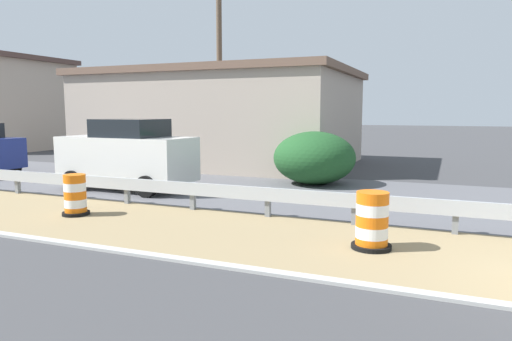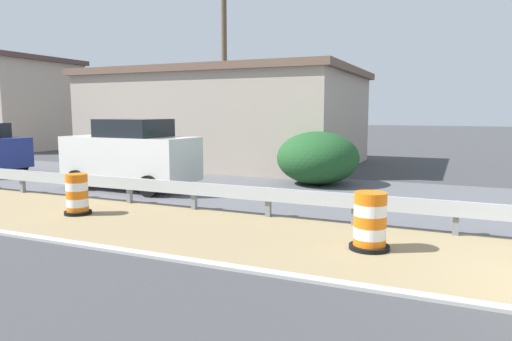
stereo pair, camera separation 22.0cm
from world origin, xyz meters
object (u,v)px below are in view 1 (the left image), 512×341
car_lead_near_lane (127,155)px  utility_pole_near (219,66)px  traffic_barrel_close (75,197)px  traffic_barrel_nearest (372,223)px

car_lead_near_lane → utility_pole_near: utility_pole_near is taller
car_lead_near_lane → utility_pole_near: bearing=-89.4°
traffic_barrel_close → utility_pole_near: bearing=6.4°
car_lead_near_lane → utility_pole_near: 7.08m
traffic_barrel_nearest → traffic_barrel_close: bearing=89.5°
car_lead_near_lane → utility_pole_near: (6.25, -0.10, 3.32)m
traffic_barrel_close → traffic_barrel_nearest: bearing=-90.5°
traffic_barrel_nearest → utility_pole_near: size_ratio=0.12×
traffic_barrel_nearest → traffic_barrel_close: traffic_barrel_nearest is taller
traffic_barrel_close → car_lead_near_lane: 3.79m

